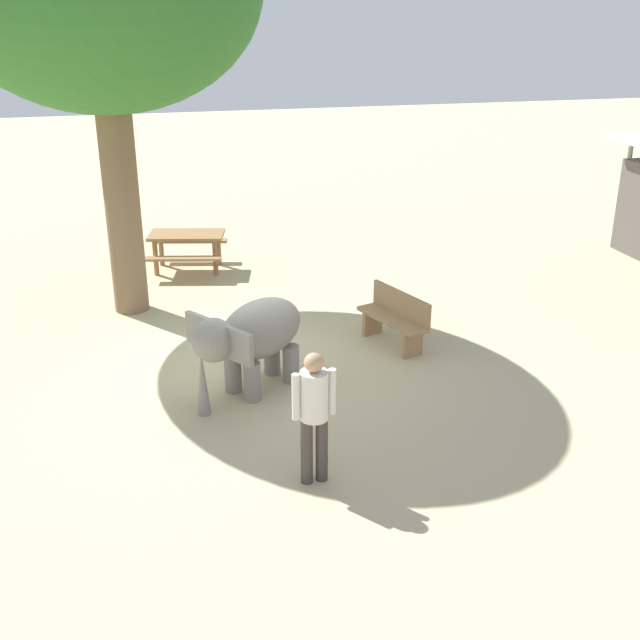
{
  "coord_description": "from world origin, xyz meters",
  "views": [
    {
      "loc": [
        10.63,
        -1.52,
        5.14
      ],
      "look_at": [
        0.34,
        1.06,
        0.8
      ],
      "focal_mm": 43.71,
      "sensor_mm": 36.0,
      "label": 1
    }
  ],
  "objects_px": {
    "picnic_table_near": "(187,243)",
    "person_handler": "(314,408)",
    "wooden_bench": "(395,317)",
    "elephant": "(251,336)"
  },
  "relations": [
    {
      "from": "picnic_table_near",
      "to": "person_handler",
      "type": "bearing_deg",
      "value": 108.22
    },
    {
      "from": "wooden_bench",
      "to": "picnic_table_near",
      "type": "relative_size",
      "value": 0.81
    },
    {
      "from": "person_handler",
      "to": "wooden_bench",
      "type": "relative_size",
      "value": 1.11
    },
    {
      "from": "person_handler",
      "to": "picnic_table_near",
      "type": "relative_size",
      "value": 0.9
    },
    {
      "from": "picnic_table_near",
      "to": "wooden_bench",
      "type": "bearing_deg",
      "value": 135.22
    },
    {
      "from": "elephant",
      "to": "wooden_bench",
      "type": "relative_size",
      "value": 1.25
    },
    {
      "from": "person_handler",
      "to": "picnic_table_near",
      "type": "height_order",
      "value": "person_handler"
    },
    {
      "from": "person_handler",
      "to": "wooden_bench",
      "type": "bearing_deg",
      "value": -35.67
    },
    {
      "from": "elephant",
      "to": "wooden_bench",
      "type": "xyz_separation_m",
      "value": [
        -1.06,
        2.5,
        -0.37
      ]
    },
    {
      "from": "wooden_bench",
      "to": "picnic_table_near",
      "type": "xyz_separation_m",
      "value": [
        -4.62,
        -2.89,
        0.12
      ]
    }
  ]
}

